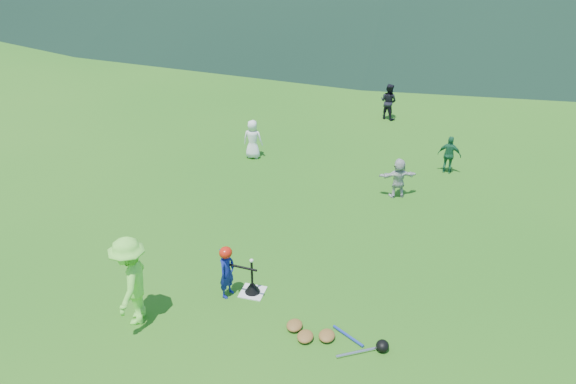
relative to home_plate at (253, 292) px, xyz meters
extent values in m
plane|color=#1F6316|center=(0.00, 0.00, -0.01)|extent=(120.00, 120.00, 0.00)
cube|color=silver|center=(0.00, 0.00, 0.00)|extent=(0.45, 0.45, 0.02)
sphere|color=white|center=(0.00, 0.00, 0.73)|extent=(0.08, 0.08, 0.08)
imported|color=navy|center=(-0.43, -0.19, 0.51)|extent=(0.33, 0.43, 1.04)
imported|color=#7CF147|center=(-1.74, -1.29, 0.84)|extent=(0.88, 1.21, 1.69)
imported|color=white|center=(-2.01, 5.93, 0.55)|extent=(0.57, 0.39, 1.13)
imported|color=black|center=(1.34, 10.17, 0.59)|extent=(0.72, 0.65, 1.21)
imported|color=#1C5F3B|center=(3.42, 6.42, 0.52)|extent=(0.64, 0.33, 1.05)
imported|color=silver|center=(2.24, 4.66, 0.51)|extent=(1.00, 0.65, 1.03)
cone|color=black|center=(0.00, 0.00, 0.10)|extent=(0.30, 0.30, 0.18)
cylinder|color=black|center=(0.00, 0.00, 0.44)|extent=(0.04, 0.04, 0.50)
ellipsoid|color=red|center=(-0.43, -0.19, 0.95)|extent=(0.24, 0.26, 0.22)
cylinder|color=black|center=(-0.13, -0.20, 0.69)|extent=(0.62, 0.12, 0.07)
ellipsoid|color=olive|center=(1.28, -0.97, 0.05)|extent=(0.28, 0.34, 0.13)
ellipsoid|color=olive|center=(1.63, -0.85, 0.05)|extent=(0.28, 0.34, 0.13)
ellipsoid|color=olive|center=(1.03, -0.75, 0.05)|extent=(0.28, 0.34, 0.13)
cylinder|color=silver|center=(2.18, -1.07, 0.02)|extent=(0.64, 0.43, 0.06)
cylinder|color=#263FA5|center=(1.98, -0.72, 0.02)|extent=(0.61, 0.40, 0.05)
ellipsoid|color=black|center=(2.58, -0.87, 0.08)|extent=(0.22, 0.24, 0.19)
cube|color=gray|center=(0.00, 28.00, 0.59)|extent=(70.00, 0.03, 1.20)
cylinder|color=gray|center=(0.00, 28.00, 0.59)|extent=(0.07, 0.07, 1.30)
camera|label=1|loc=(2.97, -8.07, 6.72)|focal=35.00mm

